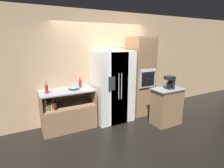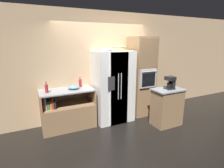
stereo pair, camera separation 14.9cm
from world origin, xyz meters
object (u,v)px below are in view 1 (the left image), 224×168
(fruit_bowl, at_px, (107,50))
(mixing_bowl, at_px, (74,87))
(wall_oven, at_px, (140,76))
(refrigerator, at_px, (113,86))
(coffee_maker, at_px, (170,82))
(bottle_short, at_px, (80,83))
(bottle_tall, at_px, (47,88))
(wicker_basket, at_px, (118,48))

(fruit_bowl, distance_m, mixing_bowl, 1.20)
(wall_oven, relative_size, mixing_bowl, 7.98)
(refrigerator, distance_m, fruit_bowl, 0.96)
(refrigerator, xyz_separation_m, wall_oven, (0.90, 0.05, 0.18))
(refrigerator, relative_size, fruit_bowl, 6.89)
(coffee_maker, bearing_deg, fruit_bowl, 147.35)
(mixing_bowl, bearing_deg, bottle_short, 32.59)
(bottle_tall, distance_m, mixing_bowl, 0.62)
(bottle_short, bearing_deg, wicker_basket, -16.25)
(wall_oven, height_order, fruit_bowl, wall_oven)
(refrigerator, bearing_deg, fruit_bowl, -169.04)
(wicker_basket, distance_m, fruit_bowl, 0.29)
(wall_oven, height_order, bottle_tall, wall_oven)
(wall_oven, xyz_separation_m, mixing_bowl, (-1.90, 0.02, -0.09))
(refrigerator, relative_size, bottle_tall, 7.21)
(wall_oven, bearing_deg, coffee_maker, -76.31)
(bottle_short, bearing_deg, fruit_bowl, -20.01)
(bottle_tall, relative_size, bottle_short, 0.97)
(wicker_basket, xyz_separation_m, fruit_bowl, (-0.29, 0.04, -0.03))
(refrigerator, distance_m, bottle_tall, 1.61)
(wall_oven, height_order, mixing_bowl, wall_oven)
(coffee_maker, bearing_deg, refrigerator, 142.52)
(mixing_bowl, bearing_deg, bottle_tall, -175.16)
(bottle_tall, height_order, mixing_bowl, bottle_tall)
(bottle_short, bearing_deg, mixing_bowl, -147.41)
(coffee_maker, bearing_deg, wicker_basket, 141.87)
(wall_oven, xyz_separation_m, coffee_maker, (0.22, -0.91, 0.01))
(fruit_bowl, bearing_deg, wall_oven, 4.39)
(wall_oven, xyz_separation_m, fruit_bowl, (-1.07, -0.08, 0.77))
(wicker_basket, relative_size, bottle_short, 1.50)
(fruit_bowl, height_order, bottle_short, fruit_bowl)
(bottle_tall, bearing_deg, mixing_bowl, 4.84)
(bottle_short, bearing_deg, bottle_tall, -167.68)
(mixing_bowl, bearing_deg, coffee_maker, -23.81)
(bottle_tall, height_order, bottle_short, bottle_short)
(refrigerator, xyz_separation_m, coffee_maker, (1.13, -0.86, 0.18))
(coffee_maker, bearing_deg, mixing_bowl, 156.19)
(fruit_bowl, distance_m, bottle_short, 1.04)
(coffee_maker, bearing_deg, wall_oven, 103.69)
(bottle_short, relative_size, coffee_maker, 0.85)
(coffee_maker, bearing_deg, bottle_tall, 162.06)
(bottle_short, xyz_separation_m, mixing_bowl, (-0.19, -0.12, -0.07))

